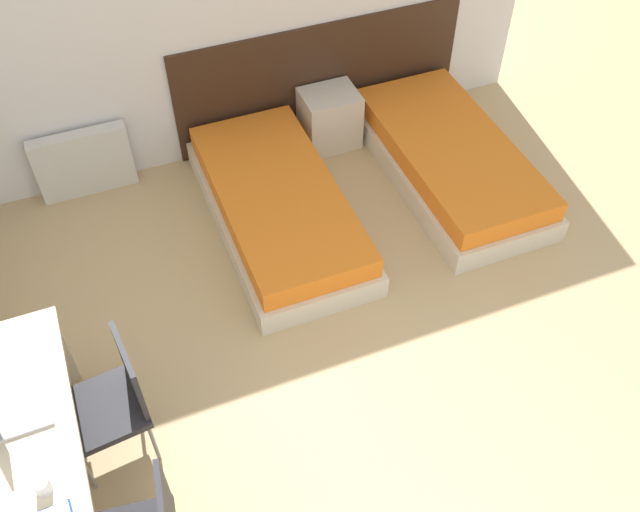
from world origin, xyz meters
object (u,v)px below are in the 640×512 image
Objects in this scene: bed_near_door at (450,160)px; laptop at (10,414)px; chair_near_laptop at (112,399)px; bed_near_window at (279,207)px; nightstand at (330,118)px.

laptop reaches higher than bed_near_door.
laptop is (-3.57, -1.58, 0.62)m from bed_near_door.
chair_near_laptop is at bearing -154.34° from bed_near_door.
laptop is at bearing -142.04° from bed_near_window.
nightstand is (0.77, 0.83, 0.07)m from bed_near_window.
chair_near_laptop reaches higher than bed_near_door.
bed_near_door is at bearing -46.81° from nightstand.
nightstand is 3.73m from laptop.
chair_near_laptop is 0.58m from laptop.
laptop reaches higher than bed_near_window.
laptop reaches higher than nightstand.
bed_near_window is at bearing -133.19° from nightstand.
nightstand reaches higher than bed_near_window.
chair_near_laptop is (-2.31, -2.31, 0.25)m from nightstand.
nightstand is at bearing 38.97° from chair_near_laptop.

